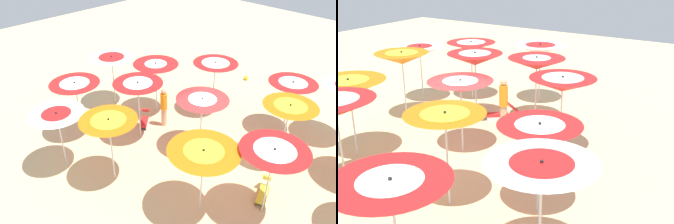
% 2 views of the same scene
% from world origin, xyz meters
% --- Properties ---
extents(ground, '(41.40, 41.40, 0.04)m').
position_xyz_m(ground, '(0.00, 0.00, -0.02)').
color(ground, beige).
extents(beach_umbrella_1, '(1.95, 1.95, 2.31)m').
position_xyz_m(beach_umbrella_1, '(1.37, 3.53, 2.07)').
color(beach_umbrella_1, silver).
rests_on(beach_umbrella_1, ground).
extents(beach_umbrella_2, '(1.98, 1.98, 2.47)m').
position_xyz_m(beach_umbrella_2, '(-1.81, 2.56, 2.21)').
color(beach_umbrella_2, silver).
rests_on(beach_umbrella_2, ground).
extents(beach_umbrella_3, '(2.01, 2.01, 2.44)m').
position_xyz_m(beach_umbrella_3, '(-3.65, 0.69, 2.18)').
color(beach_umbrella_3, silver).
rests_on(beach_umbrella_3, ground).
extents(beach_umbrella_4, '(1.95, 1.95, 2.45)m').
position_xyz_m(beach_umbrella_4, '(-5.62, -0.23, 2.20)').
color(beach_umbrella_4, silver).
rests_on(beach_umbrella_4, ground).
extents(beach_umbrella_6, '(1.92, 1.92, 2.46)m').
position_xyz_m(beach_umbrella_6, '(2.26, 1.56, 2.21)').
color(beach_umbrella_6, silver).
rests_on(beach_umbrella_6, ground).
extents(beach_umbrella_7, '(1.98, 1.98, 2.32)m').
position_xyz_m(beach_umbrella_7, '(-0.35, -0.06, 2.09)').
color(beach_umbrella_7, silver).
rests_on(beach_umbrella_7, ground).
extents(beach_umbrella_8, '(1.96, 1.96, 2.57)m').
position_xyz_m(beach_umbrella_8, '(-2.63, -1.21, 2.30)').
color(beach_umbrella_8, silver).
rests_on(beach_umbrella_8, ground).
extents(beach_umbrella_9, '(1.97, 1.97, 2.45)m').
position_xyz_m(beach_umbrella_9, '(-4.55, -2.82, 2.24)').
color(beach_umbrella_9, silver).
rests_on(beach_umbrella_9, ground).
extents(beach_umbrella_11, '(2.02, 2.02, 2.56)m').
position_xyz_m(beach_umbrella_11, '(3.18, -1.14, 2.29)').
color(beach_umbrella_11, silver).
rests_on(beach_umbrella_11, ground).
extents(beach_umbrella_12, '(2.14, 2.14, 2.47)m').
position_xyz_m(beach_umbrella_12, '(1.72, -2.49, 2.19)').
color(beach_umbrella_12, silver).
rests_on(beach_umbrella_12, ground).
extents(beach_umbrella_13, '(1.92, 1.92, 2.54)m').
position_xyz_m(beach_umbrella_13, '(-1.39, -3.51, 2.28)').
color(beach_umbrella_13, silver).
rests_on(beach_umbrella_13, ground).
extents(beach_umbrella_14, '(1.92, 1.92, 2.36)m').
position_xyz_m(beach_umbrella_14, '(-3.21, -4.38, 2.10)').
color(beach_umbrella_14, silver).
rests_on(beach_umbrella_14, ground).
extents(lounger_1, '(1.03, 1.13, 0.62)m').
position_xyz_m(lounger_1, '(-3.17, -0.50, 0.21)').
color(lounger_1, silver).
rests_on(lounger_1, ground).
extents(lounger_2, '(0.67, 1.19, 0.65)m').
position_xyz_m(lounger_2, '(2.86, -0.58, 0.21)').
color(lounger_2, olive).
rests_on(lounger_2, ground).
extents(beachgoer_0, '(0.30, 0.30, 1.80)m').
position_xyz_m(beachgoer_0, '(-2.51, 0.06, 0.95)').
color(beachgoer_0, '#D8A87F').
rests_on(beachgoer_0, ground).
extents(beach_ball, '(0.25, 0.25, 0.25)m').
position_xyz_m(beach_ball, '(-2.43, 6.36, 0.13)').
color(beach_ball, yellow).
rests_on(beach_ball, ground).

